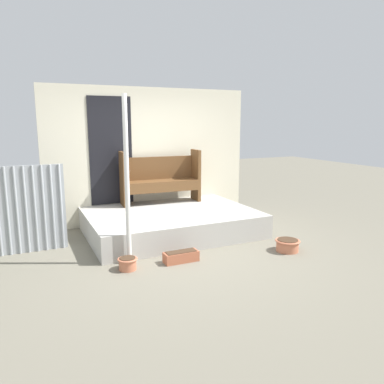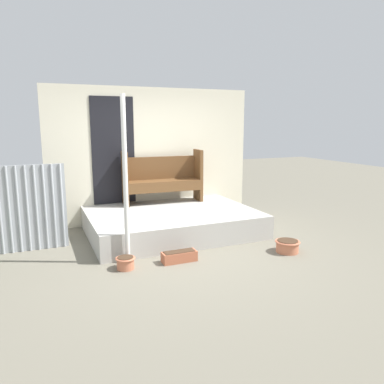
% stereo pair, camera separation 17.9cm
% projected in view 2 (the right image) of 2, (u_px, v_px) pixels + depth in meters
% --- Properties ---
extents(ground_plane, '(24.00, 24.00, 0.00)m').
position_uv_depth(ground_plane, '(185.00, 252.00, 5.67)').
color(ground_plane, '#706B5B').
extents(porch_slab, '(2.87, 2.05, 0.40)m').
position_uv_depth(porch_slab, '(172.00, 222.00, 6.62)').
color(porch_slab, '#B2AFA8').
rests_on(porch_slab, ground_plane).
extents(house_wall, '(4.07, 0.08, 2.60)m').
position_uv_depth(house_wall, '(151.00, 155.00, 7.36)').
color(house_wall, beige).
rests_on(house_wall, ground_plane).
extents(support_post, '(0.07, 0.07, 2.31)m').
position_uv_depth(support_post, '(125.00, 181.00, 5.06)').
color(support_post, white).
rests_on(support_post, ground_plane).
extents(bench, '(1.53, 0.48, 1.01)m').
position_uv_depth(bench, '(162.00, 176.00, 7.22)').
color(bench, brown).
rests_on(bench, porch_slab).
extents(flower_pot_left, '(0.27, 0.27, 0.17)m').
position_uv_depth(flower_pot_left, '(125.00, 262.00, 5.02)').
color(flower_pot_left, '#C67251').
rests_on(flower_pot_left, ground_plane).
extents(flower_pot_middle, '(0.38, 0.38, 0.18)m').
position_uv_depth(flower_pot_middle, '(287.00, 246.00, 5.67)').
color(flower_pot_middle, '#C67251').
rests_on(flower_pot_middle, ground_plane).
extents(planter_box_rect, '(0.50, 0.18, 0.15)m').
position_uv_depth(planter_box_rect, '(179.00, 256.00, 5.29)').
color(planter_box_rect, '#B26042').
rests_on(planter_box_rect, ground_plane).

